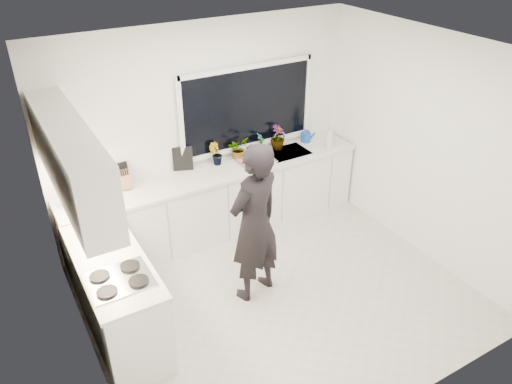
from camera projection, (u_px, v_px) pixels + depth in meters
floor at (277, 295)px, 5.63m from camera, size 4.00×3.50×0.02m
wall_back at (205, 130)px, 6.26m from camera, size 4.00×0.02×2.70m
wall_left at (74, 253)px, 4.07m from camera, size 0.02×3.50×2.70m
wall_right at (425, 148)px, 5.83m from camera, size 0.02×3.50×2.70m
ceiling at (284, 54)px, 4.27m from camera, size 4.00×3.50×0.02m
window at (247, 108)px, 6.40m from camera, size 1.80×0.02×1.00m
base_cabinets_back at (219, 203)px, 6.49m from camera, size 3.92×0.58×0.88m
base_cabinets_left at (117, 297)px, 4.94m from camera, size 0.58×1.60×0.88m
countertop_back at (217, 172)px, 6.25m from camera, size 3.94×0.62×0.04m
countertop_left at (111, 261)px, 4.71m from camera, size 0.62×1.60×0.04m
upper_cabinets at (70, 159)px, 4.44m from camera, size 0.34×2.10×0.70m
sink at (287, 156)px, 6.73m from camera, size 0.58×0.42×0.14m
faucet at (279, 139)px, 6.80m from camera, size 0.03×0.03×0.22m
stovetop at (119, 279)px, 4.42m from camera, size 0.56×0.48×0.03m
person at (254, 224)px, 5.22m from camera, size 0.76×0.60×1.83m
pizza_tray at (255, 161)px, 6.45m from camera, size 0.48×0.36×0.03m
pizza at (255, 159)px, 6.45m from camera, size 0.44×0.32×0.01m
watering_can at (306, 137)px, 6.97m from camera, size 0.15×0.15×0.13m
paper_towel_roll at (64, 195)px, 5.47m from camera, size 0.14×0.14×0.26m
knife_block at (125, 180)px, 5.81m from camera, size 0.14×0.11×0.22m
utensil_crock at (94, 229)px, 4.99m from camera, size 0.16×0.16×0.16m
picture_frame_large at (120, 175)px, 5.86m from camera, size 0.22×0.04×0.28m
picture_frame_small at (183, 159)px, 6.20m from camera, size 0.24×0.11×0.30m
herb_plants at (250, 145)px, 6.53m from camera, size 1.16×0.33×0.34m
soap_bottles at (330, 137)px, 6.78m from camera, size 0.17×0.17×0.33m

